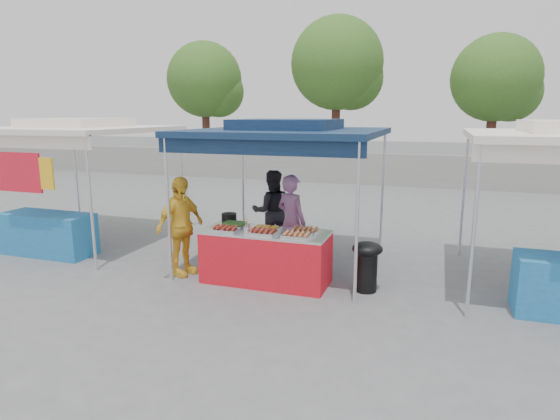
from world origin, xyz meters
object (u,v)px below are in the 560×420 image
(vendor_table, at_px, (266,257))
(wok_burner, at_px, (367,262))
(cooking_pot, at_px, (229,218))
(customer_person, at_px, (181,226))
(vendor_woman, at_px, (291,222))
(helper_man, at_px, (272,211))

(vendor_table, height_order, wok_burner, vendor_table)
(cooking_pot, bearing_deg, wok_burner, -5.97)
(wok_burner, distance_m, customer_person, 3.08)
(vendor_table, height_order, vendor_woman, vendor_woman)
(vendor_woman, xyz_separation_m, helper_man, (-0.65, 0.83, -0.02))
(vendor_woman, distance_m, helper_man, 1.05)
(customer_person, bearing_deg, wok_burner, -69.15)
(vendor_woman, height_order, customer_person, customer_person)
(vendor_table, relative_size, customer_person, 1.20)
(wok_burner, xyz_separation_m, customer_person, (-3.05, -0.24, 0.37))
(cooking_pot, bearing_deg, customer_person, -142.92)
(wok_burner, distance_m, vendor_woman, 1.61)
(vendor_table, bearing_deg, helper_man, 106.49)
(vendor_woman, xyz_separation_m, customer_person, (-1.64, -0.92, 0.00))
(cooking_pot, xyz_separation_m, wok_burner, (2.40, -0.25, -0.46))
(helper_man, height_order, customer_person, customer_person)
(vendor_table, xyz_separation_m, vendor_woman, (0.17, 0.81, 0.40))
(cooking_pot, distance_m, vendor_woman, 1.07)
(wok_burner, relative_size, helper_man, 0.48)
(cooking_pot, distance_m, wok_burner, 2.45)
(helper_man, xyz_separation_m, customer_person, (-0.98, -1.75, 0.03))
(customer_person, bearing_deg, helper_man, -13.01)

